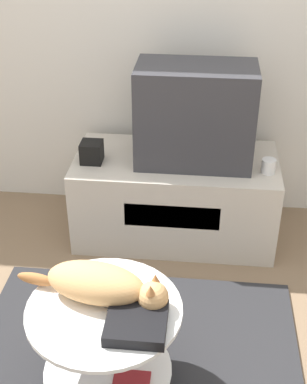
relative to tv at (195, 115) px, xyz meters
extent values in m
cube|color=beige|center=(-0.10, 0.01, -0.52)|extent=(1.15, 0.57, 0.50)
cube|color=#B7AD9E|center=(-0.10, -0.28, -0.47)|extent=(0.52, 0.01, 0.14)
cube|color=#333338|center=(0.00, 0.00, 0.00)|extent=(0.63, 0.35, 0.54)
cube|color=black|center=(0.00, -0.17, 0.01)|extent=(0.54, 0.01, 0.42)
cube|color=black|center=(-0.56, -0.07, -0.21)|extent=(0.12, 0.12, 0.12)
cylinder|color=white|center=(0.41, -0.10, -0.23)|extent=(0.08, 0.08, 0.08)
cylinder|color=#B7B7BC|center=(-0.29, -1.18, -0.53)|extent=(0.04, 0.04, 0.44)
cylinder|color=white|center=(-0.29, -1.18, -0.64)|extent=(0.53, 0.53, 0.01)
cylinder|color=white|center=(-0.29, -1.18, -0.31)|extent=(0.60, 0.60, 0.02)
cube|color=#51387A|center=(-0.37, -1.11, -0.62)|extent=(0.16, 0.16, 0.02)
cube|color=maroon|center=(-0.18, -1.25, -0.63)|extent=(0.15, 0.13, 0.01)
cube|color=black|center=(-0.15, -1.26, -0.27)|extent=(0.22, 0.22, 0.05)
ellipsoid|color=tan|center=(-0.33, -1.12, -0.22)|extent=(0.42, 0.25, 0.15)
sphere|color=tan|center=(-0.10, -1.16, -0.24)|extent=(0.12, 0.12, 0.12)
cone|color=#B2703D|center=(-0.10, -1.13, -0.18)|extent=(0.04, 0.04, 0.04)
cone|color=#B2703D|center=(-0.11, -1.19, -0.18)|extent=(0.04, 0.04, 0.04)
ellipsoid|color=#B2703D|center=(-0.58, -1.08, -0.26)|extent=(0.17, 0.07, 0.05)
camera|label=1|loc=(0.05, -2.65, 1.14)|focal=50.00mm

